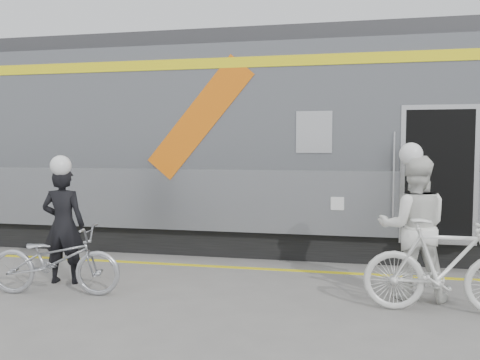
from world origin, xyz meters
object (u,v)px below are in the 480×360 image
(woman, at_px, (414,228))
(bicycle_right, at_px, (445,266))
(bicycle_left, at_px, (55,260))
(man, at_px, (63,225))

(woman, height_order, bicycle_right, woman)
(bicycle_left, bearing_deg, man, 11.99)
(bicycle_right, bearing_deg, man, 86.66)
(man, height_order, bicycle_left, man)
(man, xyz_separation_m, woman, (4.94, 0.28, 0.09))
(woman, distance_m, bicycle_right, 0.73)
(bicycle_right, bearing_deg, bicycle_left, 92.80)
(bicycle_left, bearing_deg, bicycle_right, -94.85)
(bicycle_left, xyz_separation_m, woman, (4.74, 0.83, 0.47))
(bicycle_left, distance_m, woman, 4.83)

